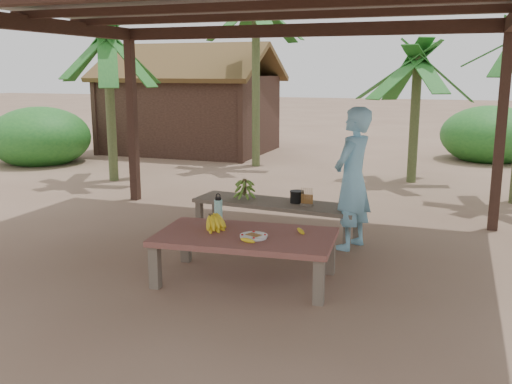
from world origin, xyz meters
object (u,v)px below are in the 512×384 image
(work_table, at_px, (245,240))
(woman, at_px, (353,179))
(plate, at_px, (254,236))
(cooking_pot, at_px, (297,197))
(ripe_banana_bunch, at_px, (211,221))
(water_flask, at_px, (218,210))
(bench, at_px, (276,206))

(work_table, relative_size, woman, 1.09)
(plate, xyz_separation_m, cooking_pot, (-0.07, 1.86, 0.01))
(ripe_banana_bunch, relative_size, woman, 0.18)
(water_flask, xyz_separation_m, cooking_pot, (0.49, 1.44, -0.11))
(plate, bearing_deg, cooking_pot, 92.19)
(work_table, xyz_separation_m, woman, (0.82, 1.49, 0.43))
(ripe_banana_bunch, xyz_separation_m, plate, (0.53, -0.14, -0.08))
(cooking_pot, bearing_deg, plate, -87.81)
(plate, bearing_deg, work_table, 140.40)
(work_table, relative_size, cooking_pot, 10.66)
(work_table, distance_m, bench, 1.72)
(woman, bearing_deg, plate, -6.38)
(water_flask, relative_size, woman, 0.19)
(plate, bearing_deg, woman, 66.70)
(plate, height_order, water_flask, water_flask)
(bench, height_order, ripe_banana_bunch, ripe_banana_bunch)
(bench, xyz_separation_m, woman, (1.03, -0.22, 0.47))
(bench, height_order, water_flask, water_flask)
(bench, distance_m, woman, 1.15)
(work_table, height_order, ripe_banana_bunch, ripe_banana_bunch)
(work_table, bearing_deg, plate, -44.77)
(plate, xyz_separation_m, woman, (0.69, 1.60, 0.34))
(plate, bearing_deg, ripe_banana_bunch, 165.57)
(ripe_banana_bunch, relative_size, water_flask, 0.94)
(work_table, bearing_deg, ripe_banana_bunch, 170.53)
(plate, distance_m, water_flask, 0.71)
(water_flask, relative_size, cooking_pot, 1.87)
(bench, height_order, plate, plate)
(ripe_banana_bunch, bearing_deg, cooking_pot, 75.13)
(water_flask, bearing_deg, bench, 80.95)
(cooking_pot, bearing_deg, work_table, -91.85)
(work_table, distance_m, water_flask, 0.58)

